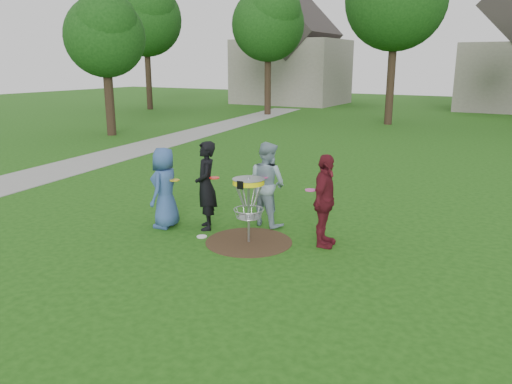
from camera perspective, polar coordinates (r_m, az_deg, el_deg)
The scene contains 11 objects.
ground at distance 10.37m, azimuth -0.82°, elevation -5.72°, with size 100.00×100.00×0.00m, color #19470F.
dirt_patch at distance 10.37m, azimuth -0.83°, elevation -5.70°, with size 1.80×1.80×0.01m, color #47331E.
concrete_path at distance 22.46m, azimuth -12.58°, elevation 5.06°, with size 2.20×40.00×0.02m, color #9E9E99.
player_blue at distance 11.25m, azimuth -10.38°, elevation 0.48°, with size 0.88×0.57×1.81m, color #304F86.
player_black at distance 10.98m, azimuth -5.74°, elevation 0.72°, with size 0.72×0.47×1.96m, color black.
player_grey at distance 11.21m, azimuth 1.28°, elevation 0.93°, with size 0.93×0.72×1.91m, color #7E98A3.
player_maroon at distance 9.98m, azimuth 7.83°, elevation -1.02°, with size 1.10×0.46×1.88m, color #5C151F.
disc_on_grass at distance 10.71m, azimuth -6.22°, elevation -5.09°, with size 0.22×0.22×0.02m, color white.
disc_golf_basket at distance 10.06m, azimuth -0.85°, elevation -0.27°, with size 0.66×0.67×1.38m.
held_discs at distance 10.59m, azimuth -1.94°, elevation 1.26°, with size 3.23×1.20×0.11m.
tree_row at distance 29.51m, azimuth 22.01°, elevation 18.68°, with size 51.20×17.42×9.90m.
Camera 1 is at (4.95, -8.37, 3.60)m, focal length 35.00 mm.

